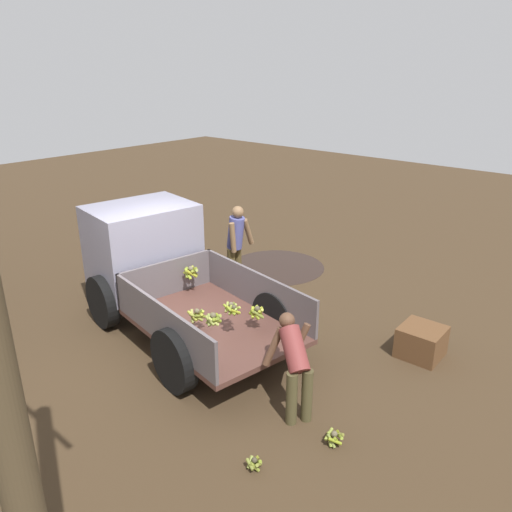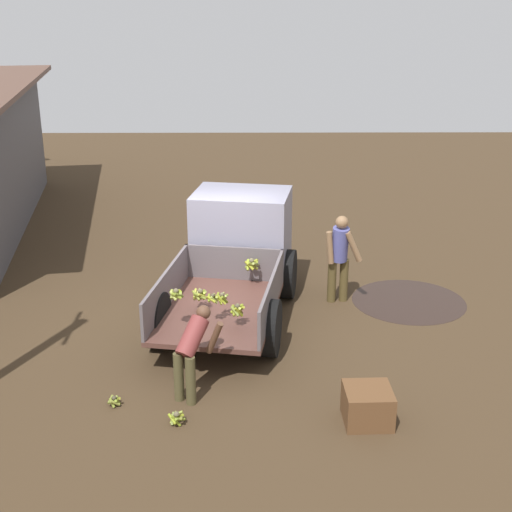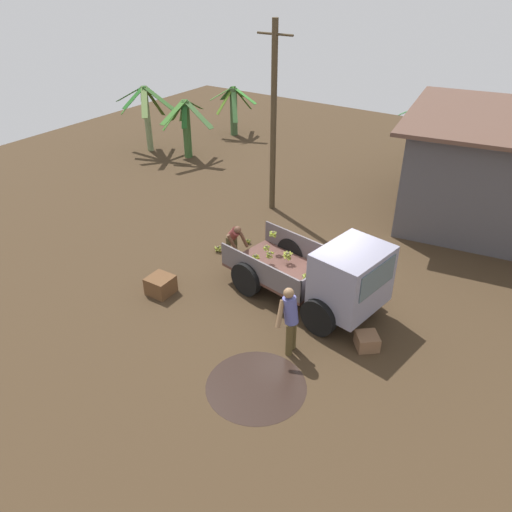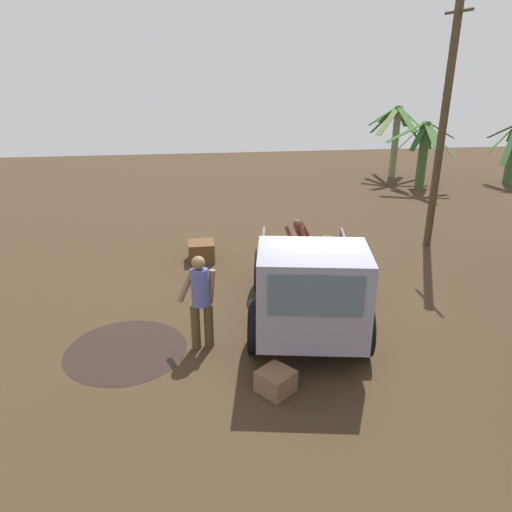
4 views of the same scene
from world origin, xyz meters
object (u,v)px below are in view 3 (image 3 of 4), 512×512
cargo_truck (334,277)px  wooden_crate_1 (367,341)px  person_foreground_visitor (290,317)px  banana_bunch_on_ground_1 (248,241)px  wooden_crate_0 (161,285)px  person_worker_loading (234,239)px  person_bystander_near_shed (414,206)px  banana_bunch_on_ground_0 (218,249)px  utility_pole (273,120)px

cargo_truck → wooden_crate_1: 1.73m
person_foreground_visitor → wooden_crate_1: 1.95m
banana_bunch_on_ground_1 → wooden_crate_0: (-0.40, -3.46, 0.16)m
person_worker_loading → person_bystander_near_shed: (3.61, 4.78, 0.12)m
person_worker_loading → banana_bunch_on_ground_0: person_worker_loading is taller
person_bystander_near_shed → banana_bunch_on_ground_0: person_bystander_near_shed is taller
person_bystander_near_shed → wooden_crate_0: 8.37m
banana_bunch_on_ground_0 → wooden_crate_1: size_ratio=0.51×
banana_bunch_on_ground_0 → banana_bunch_on_ground_1: size_ratio=1.29×
utility_pole → wooden_crate_1: (5.76, -5.07, -2.97)m
cargo_truck → person_foreground_visitor: cargo_truck is taller
person_worker_loading → utility_pole: bearing=137.4°
wooden_crate_0 → wooden_crate_1: (5.40, 1.01, -0.07)m
person_foreground_visitor → banana_bunch_on_ground_0: size_ratio=6.83×
utility_pole → person_foreground_visitor: size_ratio=3.65×
person_bystander_near_shed → wooden_crate_0: (-4.29, -7.16, -0.64)m
cargo_truck → person_worker_loading: cargo_truck is taller
utility_pole → person_worker_loading: utility_pole is taller
wooden_crate_1 → person_foreground_visitor: bearing=-142.8°
person_worker_loading → wooden_crate_0: size_ratio=2.05×
person_foreground_visitor → utility_pole: bearing=-64.9°
person_worker_loading → wooden_crate_1: size_ratio=2.66×
banana_bunch_on_ground_0 → cargo_truck: bearing=-10.2°
utility_pole → person_foreground_visitor: bearing=-54.9°
cargo_truck → wooden_crate_0: (-4.11, -1.80, -0.78)m
utility_pole → wooden_crate_0: 6.75m
banana_bunch_on_ground_1 → wooden_crate_0: bearing=-96.6°
person_worker_loading → banana_bunch_on_ground_1: person_worker_loading is taller
utility_pole → person_bystander_near_shed: 5.28m
banana_bunch_on_ground_0 → wooden_crate_1: (5.45, -1.54, 0.06)m
person_bystander_near_shed → wooden_crate_1: person_bystander_near_shed is taller
person_worker_loading → banana_bunch_on_ground_0: (-0.74, 0.17, -0.64)m
utility_pole → wooden_crate_1: bearing=-41.4°
person_bystander_near_shed → banana_bunch_on_ground_0: 6.38m
cargo_truck → wooden_crate_0: cargo_truck is taller
cargo_truck → banana_bunch_on_ground_1: cargo_truck is taller
banana_bunch_on_ground_1 → wooden_crate_1: wooden_crate_1 is taller
person_bystander_near_shed → person_foreground_visitor: bearing=92.8°
person_worker_loading → wooden_crate_0: (-0.68, -2.38, -0.51)m
person_foreground_visitor → person_worker_loading: (-3.29, 2.45, -0.18)m
wooden_crate_0 → wooden_crate_1: size_ratio=1.30×
person_foreground_visitor → banana_bunch_on_ground_1: (-3.57, 3.53, -0.85)m
wooden_crate_0 → wooden_crate_1: wooden_crate_0 is taller
person_worker_loading → wooden_crate_0: 2.53m
person_worker_loading → banana_bunch_on_ground_0: 0.99m
utility_pole → person_foreground_visitor: 7.84m
banana_bunch_on_ground_1 → wooden_crate_1: (4.99, -2.45, 0.09)m
cargo_truck → wooden_crate_0: 4.55m
person_foreground_visitor → banana_bunch_on_ground_0: (-4.03, 2.62, -0.83)m
cargo_truck → person_bystander_near_shed: (0.18, 5.36, -0.14)m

